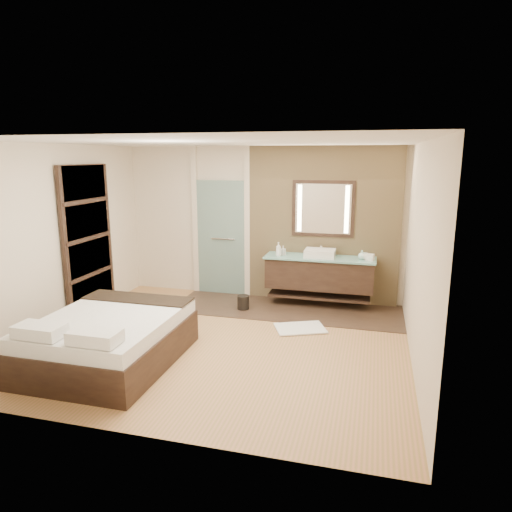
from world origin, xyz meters
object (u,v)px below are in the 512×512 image
(vanity, at_px, (319,273))
(waste_bin, at_px, (243,303))
(mirror_unit, at_px, (323,209))
(bed, at_px, (110,339))

(vanity, relative_size, waste_bin, 7.57)
(waste_bin, bearing_deg, vanity, 23.58)
(mirror_unit, xyz_separation_m, waste_bin, (-1.20, -0.76, -1.53))
(mirror_unit, bearing_deg, waste_bin, -147.58)
(mirror_unit, distance_m, bed, 4.06)
(bed, bearing_deg, vanity, 52.05)
(mirror_unit, height_order, waste_bin, mirror_unit)
(mirror_unit, distance_m, waste_bin, 2.09)
(mirror_unit, bearing_deg, vanity, -90.00)
(vanity, height_order, bed, vanity)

